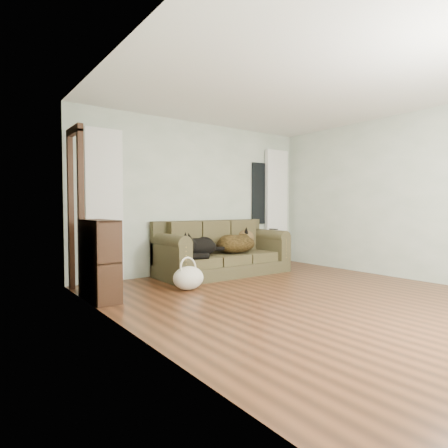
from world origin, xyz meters
TOP-DOWN VIEW (x-y plane):
  - floor at (0.00, 0.00)m, footprint 5.00×5.00m
  - ceiling at (0.00, 0.00)m, footprint 5.00×5.00m
  - wall_back at (0.00, 2.50)m, footprint 4.50×0.04m
  - wall_left at (-2.25, 0.00)m, footprint 0.04×5.00m
  - wall_right at (2.25, 0.00)m, footprint 0.04×5.00m
  - curtain_left at (-1.70, 2.42)m, footprint 0.55×0.08m
  - curtain_right at (1.80, 2.42)m, footprint 0.55×0.08m
  - window_pane at (1.45, 2.47)m, footprint 0.50×0.03m
  - door_casing at (-2.20, 2.05)m, footprint 0.07×0.60m
  - sofa at (0.15, 1.97)m, footprint 2.23×0.96m
  - dog_black_lab at (-0.44, 1.89)m, footprint 0.79×0.62m
  - dog_shepherd at (0.42, 1.95)m, footprint 0.84×0.63m
  - tv_remote at (1.20, 1.87)m, footprint 0.05×0.16m
  - tote_bag at (-0.93, 1.30)m, footprint 0.47×0.38m
  - bookshelf at (-2.09, 1.45)m, footprint 0.34×0.80m

SIDE VIEW (x-z plane):
  - floor at x=0.00m, z-range 0.00..0.00m
  - tote_bag at x=-0.93m, z-range 0.00..0.32m
  - sofa at x=0.15m, z-range -0.01..0.91m
  - dog_black_lab at x=-0.44m, z-range 0.33..0.63m
  - dog_shepherd at x=0.42m, z-range 0.32..0.66m
  - bookshelf at x=-2.09m, z-range 0.01..0.99m
  - tv_remote at x=1.20m, z-range 0.72..0.74m
  - door_casing at x=-2.20m, z-range 0.00..2.10m
  - curtain_left at x=-1.70m, z-range 0.02..2.27m
  - curtain_right at x=1.80m, z-range 0.02..2.27m
  - wall_back at x=0.00m, z-range 0.00..2.60m
  - wall_left at x=-2.25m, z-range 0.00..2.60m
  - wall_right at x=2.25m, z-range 0.00..2.60m
  - window_pane at x=1.45m, z-range 0.80..2.00m
  - ceiling at x=0.00m, z-range 2.60..2.60m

